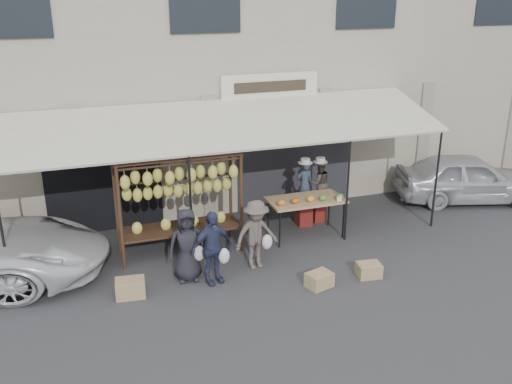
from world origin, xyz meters
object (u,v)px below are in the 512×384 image
at_px(sedan, 468,178).
at_px(vendor_left, 305,184).
at_px(banana_rack, 178,184).
at_px(customer_right, 256,235).
at_px(customer_left, 187,245).
at_px(crate_far, 130,288).
at_px(vendor_right, 319,183).
at_px(customer_mid, 212,248).
at_px(crate_near_a, 319,280).
at_px(crate_near_b, 369,270).
at_px(produce_table, 307,201).

bearing_deg(sedan, vendor_left, 107.16).
distance_m(banana_rack, customer_right, 1.93).
xyz_separation_m(customer_left, crate_far, (-1.15, -0.27, -0.58)).
bearing_deg(customer_left, customer_right, 6.06).
distance_m(vendor_right, sedan, 4.30).
distance_m(vendor_right, customer_mid, 3.84).
height_order(customer_left, customer_mid, customer_left).
bearing_deg(crate_near_a, banana_rack, 133.47).
relative_size(banana_rack, crate_near_b, 5.66).
xyz_separation_m(vendor_left, vendor_right, (0.43, 0.10, -0.06)).
xyz_separation_m(vendor_left, crate_near_a, (-0.90, -2.82, -0.89)).
distance_m(customer_right, crate_near_a, 1.56).
relative_size(vendor_left, crate_far, 2.07).
bearing_deg(sedan, banana_rack, 110.71).
bearing_deg(crate_near_a, vendor_right, 65.51).
xyz_separation_m(customer_mid, crate_far, (-1.57, -0.00, -0.58)).
xyz_separation_m(banana_rack, vendor_right, (3.51, 0.63, -0.60)).
bearing_deg(customer_mid, crate_near_b, -30.83).
distance_m(produce_table, sedan, 4.99).
distance_m(crate_near_a, crate_near_b, 1.09).
distance_m(banana_rack, crate_far, 2.40).
relative_size(crate_near_a, sedan, 0.13).
distance_m(vendor_left, crate_near_b, 2.93).
xyz_separation_m(crate_near_b, sedan, (4.53, 2.85, 0.50)).
relative_size(customer_left, crate_far, 2.76).
bearing_deg(sedan, customer_right, 121.36).
height_order(vendor_right, customer_right, vendor_right).
bearing_deg(crate_far, vendor_left, 24.65).
distance_m(vendor_left, customer_left, 3.65).
xyz_separation_m(customer_left, crate_near_b, (3.39, -1.05, -0.60)).
bearing_deg(customer_mid, banana_rack, 85.54).
height_order(crate_far, sedan, sedan).
relative_size(vendor_left, customer_left, 0.75).
bearing_deg(crate_near_a, customer_mid, 156.19).
height_order(customer_mid, customer_right, customer_mid).
distance_m(banana_rack, vendor_right, 3.62).
distance_m(banana_rack, customer_left, 1.47).
xyz_separation_m(customer_right, crate_near_b, (1.97, -1.10, -0.58)).
bearing_deg(banana_rack, crate_far, -130.90).
height_order(vendor_left, customer_right, vendor_left).
relative_size(vendor_right, crate_near_a, 2.37).
xyz_separation_m(customer_left, customer_right, (1.42, 0.05, -0.01)).
distance_m(customer_left, customer_right, 1.42).
xyz_separation_m(banana_rack, customer_right, (1.30, -1.15, -0.85)).
relative_size(banana_rack, customer_left, 1.76).
height_order(customer_left, sedan, customer_left).
xyz_separation_m(customer_mid, customer_right, (0.99, 0.32, -0.01)).
bearing_deg(customer_right, customer_left, 173.42).
relative_size(vendor_left, vendor_right, 0.99).
xyz_separation_m(produce_table, crate_near_a, (-0.68, -2.19, -0.73)).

